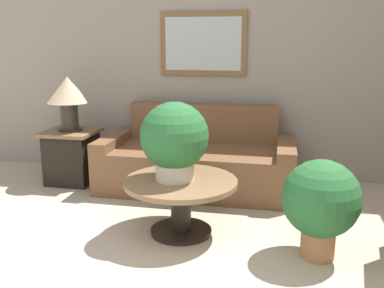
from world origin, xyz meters
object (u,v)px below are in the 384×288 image
Objects in this scene: couch_main at (197,162)px; coffee_table at (181,194)px; potted_plant_on_table at (174,139)px; table_lamp at (68,95)px; potted_plant_floor at (321,202)px; side_table at (72,156)px.

couch_main reaches higher than coffee_table.
potted_plant_on_table is at bearing -88.49° from couch_main.
coffee_table is 1.56× the size of table_lamp.
potted_plant_floor is at bearing -49.06° from couch_main.
potted_plant_on_table is 1.18m from potted_plant_floor.
potted_plant_floor reaches higher than side_table.
coffee_table is at bearing -35.13° from side_table.
side_table is (-1.46, 1.03, -0.03)m from coffee_table.
side_table is 0.80× the size of potted_plant_floor.
potted_plant_on_table reaches higher than side_table.
side_table is at bearing -176.57° from couch_main.
table_lamp reaches higher than side_table.
table_lamp reaches higher than couch_main.
couch_main is 3.45× the size of table_lamp.
potted_plant_on_table is (0.03, -1.11, 0.50)m from couch_main.
table_lamp reaches higher than potted_plant_floor.
table_lamp is 2.85m from potted_plant_floor.
couch_main is at bearing 94.04° from coffee_table.
side_table reaches higher than coffee_table.
couch_main is 3.22× the size of potted_plant_on_table.
coffee_table is 1.08m from potted_plant_floor.
couch_main is 1.73m from potted_plant_floor.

